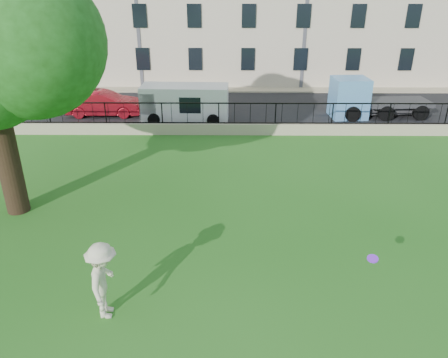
{
  "coord_description": "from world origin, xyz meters",
  "views": [
    {
      "loc": [
        0.48,
        -10.34,
        7.68
      ],
      "look_at": [
        0.36,
        3.5,
        1.27
      ],
      "focal_mm": 35.0,
      "sensor_mm": 36.0,
      "label": 1
    }
  ],
  "objects_px": {
    "red_sedan": "(104,104)",
    "blue_truck": "(378,97)",
    "white_van": "(185,103)",
    "frisbee": "(373,259)",
    "man": "(104,281)"
  },
  "relations": [
    {
      "from": "red_sedan",
      "to": "white_van",
      "type": "xyz_separation_m",
      "value": [
        5.01,
        -1.0,
        0.29
      ]
    },
    {
      "from": "red_sedan",
      "to": "blue_truck",
      "type": "xyz_separation_m",
      "value": [
        16.48,
        0.0,
        0.42
      ]
    },
    {
      "from": "red_sedan",
      "to": "white_van",
      "type": "height_order",
      "value": "white_van"
    },
    {
      "from": "frisbee",
      "to": "red_sedan",
      "type": "bearing_deg",
      "value": 123.0
    },
    {
      "from": "man",
      "to": "white_van",
      "type": "height_order",
      "value": "white_van"
    },
    {
      "from": "man",
      "to": "blue_truck",
      "type": "distance_m",
      "value": 21.0
    },
    {
      "from": "frisbee",
      "to": "red_sedan",
      "type": "xyz_separation_m",
      "value": [
        -11.01,
        16.96,
        -0.75
      ]
    },
    {
      "from": "white_van",
      "to": "blue_truck",
      "type": "distance_m",
      "value": 11.51
    },
    {
      "from": "frisbee",
      "to": "white_van",
      "type": "relative_size",
      "value": 0.05
    },
    {
      "from": "white_van",
      "to": "blue_truck",
      "type": "relative_size",
      "value": 0.89
    },
    {
      "from": "man",
      "to": "frisbee",
      "type": "bearing_deg",
      "value": -91.2
    },
    {
      "from": "man",
      "to": "blue_truck",
      "type": "bearing_deg",
      "value": -38.55
    },
    {
      "from": "red_sedan",
      "to": "white_van",
      "type": "relative_size",
      "value": 0.92
    },
    {
      "from": "red_sedan",
      "to": "white_van",
      "type": "bearing_deg",
      "value": -102.23
    },
    {
      "from": "white_van",
      "to": "man",
      "type": "bearing_deg",
      "value": -89.73
    }
  ]
}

